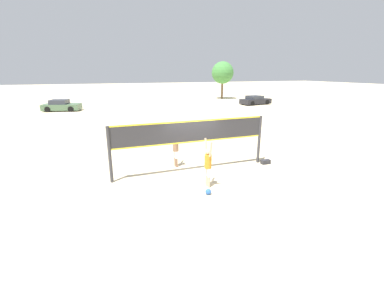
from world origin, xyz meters
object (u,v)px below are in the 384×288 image
Objects in this scene: player_spiker at (208,163)px; gear_bag at (266,162)px; player_blocker at (176,147)px; tree_left_cluster at (223,73)px; parked_car_mid at (61,106)px; volleyball at (208,192)px; volleyball_net at (192,137)px; parked_car_near at (255,100)px.

gear_bag is at bearing -69.34° from player_spiker.
player_spiker is 4.23× the size of gear_bag.
tree_left_cluster is (17.06, 29.23, 3.34)m from player_blocker.
gear_bag is 0.10× the size of parked_car_mid.
volleyball is at bearing 4.97° from player_blocker.
player_blocker is 4.20× the size of gear_bag.
player_spiker is 0.44× the size of parked_car_mid.
volleyball_net is at bearing 30.77° from player_blocker.
parked_car_mid is at bearing 165.79° from parked_car_near.
player_blocker reaches higher than parked_car_mid.
player_blocker is 34.01m from tree_left_cluster.
parked_car_near is at bearing 7.33° from parked_car_mid.
player_spiker is 2.72m from player_blocker.
volleyball is (-0.27, -0.67, -0.92)m from player_spiker.
volleyball is 0.05× the size of parked_car_mid.
parked_car_mid is (-25.38, 2.55, 0.03)m from parked_car_near.
volleyball is 4.61m from gear_bag.
parked_car_near reaches higher than volleyball.
player_blocker is at bearing 94.97° from volleyball.
player_blocker reaches higher than volleyball.
player_spiker is 36.07m from tree_left_cluster.
player_blocker is at bearing 120.77° from volleyball_net.
parked_car_mid is (-8.06, 25.40, -0.42)m from player_spiker.
tree_left_cluster is at bearing -27.35° from player_spiker.
tree_left_cluster is (12.67, 30.45, 4.26)m from gear_bag.
player_blocker is 8.64× the size of volleyball.
player_spiker is (0.03, -1.78, -0.64)m from volleyball_net.
player_spiker reaches higher than gear_bag.
gear_bag is 25.30m from parked_car_near.
player_spiker is 28.67m from parked_car_near.
volleyball_net reaches higher than gear_bag.
player_spiker is at bearing -135.62° from parked_car_near.
volleyball_net reaches higher than parked_car_near.
parked_car_mid is (-7.80, 26.07, 0.49)m from volleyball.
tree_left_cluster is (24.56, 6.49, 3.76)m from parked_car_mid.
volleyball is 27.22m from parked_car_mid.
player_blocker is (-0.56, 2.66, -0.01)m from player_spiker.
volleyball_net is 15.81× the size of gear_bag.
gear_bag is at bearing -112.59° from tree_left_cluster.
volleyball is 0.05× the size of parked_car_near.
volleyball_net reaches higher than volleyball.
parked_car_near is 25.51m from parked_car_mid.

